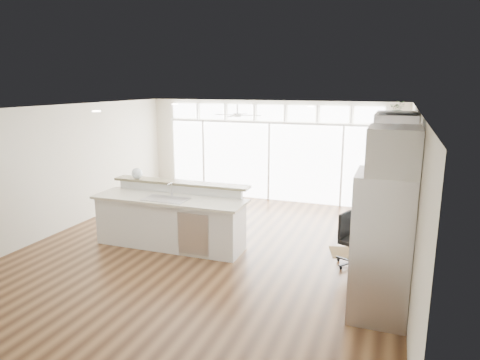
% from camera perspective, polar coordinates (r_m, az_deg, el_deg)
% --- Properties ---
extents(floor, '(7.00, 8.00, 0.02)m').
position_cam_1_polar(floor, '(8.36, -3.87, -9.34)').
color(floor, '#3F2513').
rests_on(floor, ground).
extents(ceiling, '(7.00, 8.00, 0.02)m').
position_cam_1_polar(ceiling, '(7.77, -4.17, 9.53)').
color(ceiling, silver).
rests_on(ceiling, wall_back).
extents(wall_back, '(7.00, 0.04, 2.70)m').
position_cam_1_polar(wall_back, '(11.66, 4.03, 3.90)').
color(wall_back, beige).
rests_on(wall_back, floor).
extents(wall_front, '(7.00, 0.04, 2.70)m').
position_cam_1_polar(wall_front, '(4.76, -24.34, -10.34)').
color(wall_front, beige).
rests_on(wall_front, floor).
extents(wall_left, '(0.04, 8.00, 2.70)m').
position_cam_1_polar(wall_left, '(9.89, -22.88, 1.35)').
color(wall_left, beige).
rests_on(wall_left, floor).
extents(wall_right, '(0.04, 8.00, 2.70)m').
position_cam_1_polar(wall_right, '(7.30, 21.99, -2.32)').
color(wall_right, beige).
rests_on(wall_right, floor).
extents(glass_wall, '(5.80, 0.06, 2.08)m').
position_cam_1_polar(glass_wall, '(11.65, 3.93, 2.40)').
color(glass_wall, white).
rests_on(glass_wall, wall_back).
extents(transom_row, '(5.90, 0.06, 0.40)m').
position_cam_1_polar(transom_row, '(11.49, 4.03, 8.95)').
color(transom_row, white).
rests_on(transom_row, wall_back).
extents(desk_window, '(0.04, 0.85, 0.85)m').
position_cam_1_polar(desk_window, '(7.54, 21.75, -0.27)').
color(desk_window, white).
rests_on(desk_window, wall_right).
extents(ceiling_fan, '(1.16, 1.16, 0.32)m').
position_cam_1_polar(ceiling_fan, '(10.56, -0.35, 9.19)').
color(ceiling_fan, silver).
rests_on(ceiling_fan, ceiling).
extents(recessed_lights, '(3.40, 3.00, 0.02)m').
position_cam_1_polar(recessed_lights, '(7.95, -3.57, 9.47)').
color(recessed_lights, white).
rests_on(recessed_lights, ceiling).
extents(oven_cabinet, '(0.64, 1.20, 2.50)m').
position_cam_1_polar(oven_cabinet, '(9.07, 19.58, 0.02)').
color(oven_cabinet, white).
rests_on(oven_cabinet, floor).
extents(desk_nook, '(0.72, 1.30, 0.76)m').
position_cam_1_polar(desk_nook, '(7.87, 18.63, -8.42)').
color(desk_nook, white).
rests_on(desk_nook, floor).
extents(upper_cabinets, '(0.64, 1.30, 0.64)m').
position_cam_1_polar(upper_cabinets, '(7.41, 20.01, 5.94)').
color(upper_cabinets, white).
rests_on(upper_cabinets, wall_right).
extents(refrigerator, '(0.76, 0.90, 2.00)m').
position_cam_1_polar(refrigerator, '(6.10, 18.34, -8.34)').
color(refrigerator, '#BDBCC1').
rests_on(refrigerator, floor).
extents(fridge_cabinet, '(0.64, 0.90, 0.60)m').
position_cam_1_polar(fridge_cabinet, '(5.78, 19.82, 3.76)').
color(fridge_cabinet, white).
rests_on(fridge_cabinet, wall_right).
extents(framed_photos, '(0.06, 0.22, 0.80)m').
position_cam_1_polar(framed_photos, '(8.18, 21.58, -0.37)').
color(framed_photos, black).
rests_on(framed_photos, wall_right).
extents(kitchen_island, '(3.04, 1.17, 1.20)m').
position_cam_1_polar(kitchen_island, '(8.44, -9.36, -4.86)').
color(kitchen_island, white).
rests_on(kitchen_island, floor).
extents(rug, '(0.93, 0.77, 0.01)m').
position_cam_1_polar(rug, '(8.47, 14.72, -9.34)').
color(rug, '#322210').
rests_on(rug, floor).
extents(office_chair, '(0.61, 0.59, 0.93)m').
position_cam_1_polar(office_chair, '(7.75, 15.09, -7.85)').
color(office_chair, black).
rests_on(office_chair, floor).
extents(fishbowl, '(0.26, 0.26, 0.23)m').
position_cam_1_polar(fishbowl, '(9.08, -13.57, 0.85)').
color(fishbowl, silver).
rests_on(fishbowl, kitchen_island).
extents(monitor, '(0.17, 0.50, 0.41)m').
position_cam_1_polar(monitor, '(7.68, 18.34, -4.28)').
color(monitor, black).
rests_on(monitor, desk_nook).
extents(keyboard, '(0.14, 0.33, 0.02)m').
position_cam_1_polar(keyboard, '(7.74, 16.98, -5.59)').
color(keyboard, silver).
rests_on(keyboard, desk_nook).
extents(potted_plant, '(0.28, 0.31, 0.24)m').
position_cam_1_polar(potted_plant, '(8.89, 20.24, 8.68)').
color(potted_plant, '#2F5F28').
rests_on(potted_plant, oven_cabinet).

